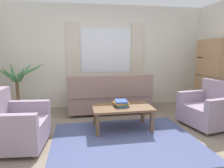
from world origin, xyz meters
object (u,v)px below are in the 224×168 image
Objects in this scene: armchair_right at (210,108)px; bookshelf at (211,80)px; armchair_left at (13,125)px; couch at (109,97)px; coffee_table at (122,109)px; potted_plant at (19,94)px; book_stack_on_table at (121,103)px.

bookshelf is at bearing 134.17° from armchair_right.
armchair_right is 1.08m from bookshelf.
armchair_left and armchair_right have the same top height.
couch reaches higher than coffee_table.
coffee_table is (-1.71, 0.13, 0.03)m from armchair_right.
coffee_table is at bearing -29.54° from potted_plant.
coffee_table is 0.12m from book_stack_on_table.
couch is 1.05m from book_stack_on_table.
armchair_right is 0.80× the size of potted_plant.
potted_plant is at bearing -119.82° from armchair_right.
book_stack_on_table is 0.17× the size of bookshelf.
book_stack_on_table is at bearing 93.35° from couch.
bookshelf reaches higher than potted_plant.
couch is 2.43m from bookshelf.
armchair_left is 1.82m from book_stack_on_table.
couch is at bearing 80.71° from bookshelf.
couch is 2.15m from armchair_right.
bookshelf is at bearing 15.81° from book_stack_on_table.
coffee_table is 3.75× the size of book_stack_on_table.
bookshelf reaches higher than armchair_right.
armchair_right is at bearing 146.16° from couch.
potted_plant is (-0.35, 1.62, 0.13)m from armchair_left.
potted_plant is 4.46m from bookshelf.
armchair_right is 0.57× the size of bookshelf.
coffee_table is (0.07, -1.07, 0.01)m from couch.
coffee_table is 2.45m from potted_plant.
book_stack_on_table is 0.24× the size of potted_plant.
potted_plant is at bearing 83.20° from bookshelf.
book_stack_on_table is (-0.01, 0.03, 0.11)m from coffee_table.
bookshelf is at bearing 170.71° from couch.
potted_plant is at bearing 17.27° from armchair_left.
potted_plant reaches higher than coffee_table.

